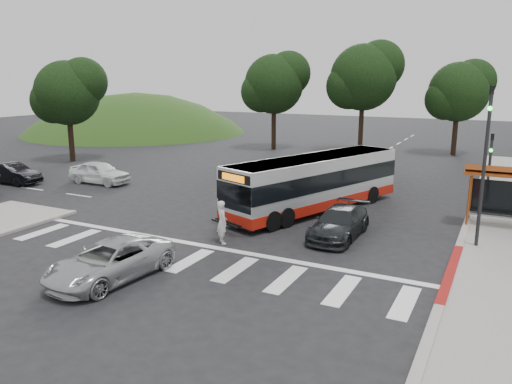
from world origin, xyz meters
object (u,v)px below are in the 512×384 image
Objects in this scene: transit_bus at (315,184)px; silver_suv_south at (110,261)px; pedestrian at (222,222)px; dark_sedan at (339,223)px.

transit_bus is 12.20m from silver_suv_south.
silver_suv_south is at bearing 115.24° from pedestrian.
transit_bus reaches higher than silver_suv_south.
pedestrian is (-1.59, -6.74, -0.50)m from transit_bus.
pedestrian is 0.41× the size of dark_sedan.
pedestrian is 5.26m from silver_suv_south.
silver_suv_south is at bearing -124.47° from dark_sedan.
silver_suv_south reaches higher than dark_sedan.
pedestrian reaches higher than dark_sedan.
transit_bus is 2.47× the size of dark_sedan.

